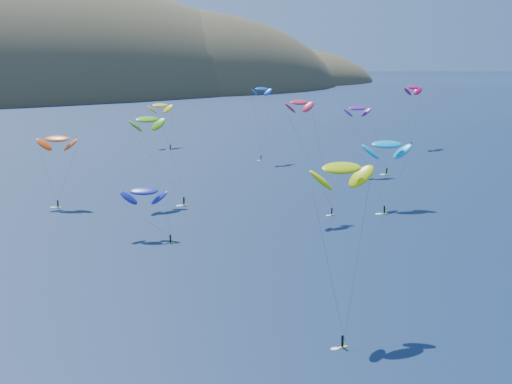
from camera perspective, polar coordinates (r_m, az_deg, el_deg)
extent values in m
ellipsoid|color=#3D3526|center=(642.21, -6.60, 7.42)|extent=(320.00, 220.00, 156.00)
ellipsoid|color=#3D3526|center=(733.13, 0.77, 8.38)|extent=(240.00, 180.00, 84.00)
cube|color=#CCEC1A|center=(180.43, -15.55, -1.19)|extent=(1.46, 1.21, 0.08)
cylinder|color=black|center=(180.22, -15.57, -0.90)|extent=(0.35, 0.35, 1.59)
sphere|color=#8C6047|center=(180.03, -15.59, -0.62)|extent=(0.27, 0.27, 0.27)
ellipsoid|color=#FF5615|center=(182.27, -15.63, 4.12)|extent=(10.47, 9.21, 5.38)
cube|color=#CCEC1A|center=(96.90, 6.92, -12.22)|extent=(1.41, 0.50, 0.08)
cylinder|color=black|center=(96.55, 6.93, -11.75)|extent=(0.33, 0.33, 1.48)
sphere|color=#8C6047|center=(96.21, 6.94, -11.28)|extent=(0.25, 0.25, 0.25)
ellipsoid|color=#BFDB09|center=(101.17, 6.87, 1.92)|extent=(10.03, 5.22, 5.43)
cube|color=#CCEC1A|center=(177.35, -5.79, -1.03)|extent=(1.70, 0.75, 0.09)
cylinder|color=black|center=(177.13, -5.79, -0.71)|extent=(0.39, 0.39, 1.76)
sphere|color=#8C6047|center=(176.91, -5.80, -0.39)|extent=(0.29, 0.29, 0.29)
ellipsoid|color=#5CBC14|center=(179.42, -8.72, 5.76)|extent=(10.21, 6.03, 5.35)
cube|color=#CCEC1A|center=(243.89, 0.41, 2.56)|extent=(1.34, 0.51, 0.07)
cylinder|color=black|center=(243.76, 0.41, 2.75)|extent=(0.31, 0.31, 1.40)
sphere|color=#8C6047|center=(243.63, 0.41, 2.94)|extent=(0.23, 0.23, 0.23)
ellipsoid|color=#0142CA|center=(243.95, 0.45, 8.25)|extent=(8.14, 4.40, 4.36)
cube|color=#CCEC1A|center=(170.11, 10.22, -1.72)|extent=(1.67, 1.10, 0.09)
cylinder|color=black|center=(169.88, 10.23, -1.39)|extent=(0.38, 0.38, 1.74)
sphere|color=#8C6047|center=(169.65, 10.24, -1.05)|extent=(0.29, 0.29, 0.29)
ellipsoid|color=#0198D9|center=(177.30, 10.42, 3.77)|extent=(12.87, 9.79, 6.51)
cube|color=#CCEC1A|center=(221.01, 10.41, 1.40)|extent=(1.73, 0.98, 0.09)
cylinder|color=black|center=(220.83, 10.42, 1.66)|extent=(0.39, 0.39, 1.77)
sphere|color=#8C6047|center=(220.65, 10.43, 1.93)|extent=(0.30, 0.30, 0.30)
ellipsoid|color=#5C1995|center=(220.60, 8.09, 6.65)|extent=(9.10, 6.29, 4.64)
cube|color=#CCEC1A|center=(282.47, 12.30, 3.57)|extent=(1.54, 0.74, 0.08)
cylinder|color=black|center=(282.34, 12.31, 3.76)|extent=(0.35, 0.35, 1.58)
sphere|color=#8C6047|center=(282.22, 12.31, 3.94)|extent=(0.27, 0.27, 0.27)
ellipsoid|color=#B00648|center=(283.52, 12.45, 8.17)|extent=(10.53, 6.58, 5.45)
cube|color=#CCEC1A|center=(167.28, 6.08, -1.83)|extent=(1.40, 0.54, 0.08)
cylinder|color=black|center=(167.08, 6.09, -1.54)|extent=(0.32, 0.32, 1.46)
sphere|color=#8C6047|center=(166.89, 6.09, -1.26)|extent=(0.24, 0.24, 0.24)
ellipsoid|color=#C32143|center=(165.38, 3.49, 7.18)|extent=(8.11, 4.42, 4.34)
cube|color=#CCEC1A|center=(144.44, -6.86, -4.05)|extent=(1.41, 0.98, 0.08)
cylinder|color=black|center=(144.21, -6.86, -3.72)|extent=(0.32, 0.32, 1.48)
sphere|color=#8C6047|center=(143.98, -6.87, -3.39)|extent=(0.25, 0.25, 0.25)
ellipsoid|color=#192297|center=(148.22, -8.96, 0.07)|extent=(9.97, 7.84, 5.05)
cube|color=#CCEC1A|center=(270.45, -6.87, 3.40)|extent=(1.55, 0.57, 0.08)
cylinder|color=black|center=(270.31, -6.87, 3.60)|extent=(0.36, 0.36, 1.62)
sphere|color=#8C6047|center=(270.18, -6.88, 3.80)|extent=(0.27, 0.27, 0.27)
ellipsoid|color=yellow|center=(279.33, -7.68, 6.89)|extent=(10.34, 5.51, 5.56)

